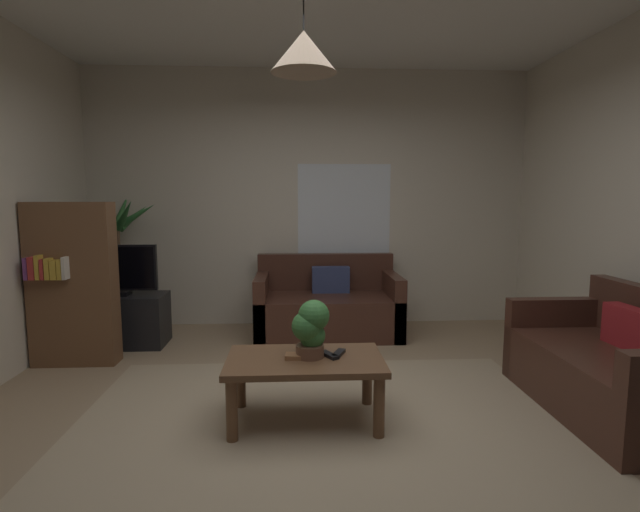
{
  "coord_description": "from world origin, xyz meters",
  "views": [
    {
      "loc": [
        -0.17,
        -2.87,
        1.44
      ],
      "look_at": [
        0.0,
        0.3,
        1.05
      ],
      "focal_mm": 27.02,
      "sensor_mm": 36.0,
      "label": 1
    }
  ],
  "objects_px": {
    "couch_under_window": "(327,308)",
    "remote_on_table_1": "(329,355)",
    "bookshelf_corner": "(72,284)",
    "tv": "(115,270)",
    "book_on_table_0": "(295,356)",
    "tv_stand": "(119,320)",
    "remote_on_table_0": "(338,354)",
    "couch_right_side": "(615,372)",
    "potted_palm_corner": "(120,267)",
    "potted_plant_on_table": "(311,327)",
    "pendant_lamp": "(304,52)",
    "coffee_table": "(305,369)"
  },
  "relations": [
    {
      "from": "book_on_table_0",
      "to": "tv_stand",
      "type": "xyz_separation_m",
      "value": [
        -1.71,
        1.71,
        -0.19
      ]
    },
    {
      "from": "remote_on_table_0",
      "to": "tv_stand",
      "type": "xyz_separation_m",
      "value": [
        -1.99,
        1.67,
        -0.18
      ]
    },
    {
      "from": "couch_right_side",
      "to": "tv",
      "type": "height_order",
      "value": "tv"
    },
    {
      "from": "potted_palm_corner",
      "to": "book_on_table_0",
      "type": "bearing_deg",
      "value": -49.35
    },
    {
      "from": "couch_right_side",
      "to": "remote_on_table_1",
      "type": "xyz_separation_m",
      "value": [
        -1.92,
        -0.0,
        0.16
      ]
    },
    {
      "from": "couch_right_side",
      "to": "remote_on_table_1",
      "type": "relative_size",
      "value": 9.04
    },
    {
      "from": "remote_on_table_0",
      "to": "remote_on_table_1",
      "type": "bearing_deg",
      "value": 44.83
    },
    {
      "from": "couch_under_window",
      "to": "bookshelf_corner",
      "type": "distance_m",
      "value": 2.42
    },
    {
      "from": "couch_right_side",
      "to": "coffee_table",
      "type": "distance_m",
      "value": 2.07
    },
    {
      "from": "book_on_table_0",
      "to": "potted_plant_on_table",
      "type": "xyz_separation_m",
      "value": [
        0.1,
        0.02,
        0.18
      ]
    },
    {
      "from": "pendant_lamp",
      "to": "book_on_table_0",
      "type": "bearing_deg",
      "value": -175.97
    },
    {
      "from": "couch_right_side",
      "to": "bookshelf_corner",
      "type": "relative_size",
      "value": 1.03
    },
    {
      "from": "remote_on_table_0",
      "to": "potted_plant_on_table",
      "type": "distance_m",
      "value": 0.26
    },
    {
      "from": "coffee_table",
      "to": "pendant_lamp",
      "type": "bearing_deg",
      "value": -45.0
    },
    {
      "from": "bookshelf_corner",
      "to": "coffee_table",
      "type": "bearing_deg",
      "value": -31.24
    },
    {
      "from": "tv",
      "to": "remote_on_table_1",
      "type": "bearing_deg",
      "value": -40.88
    },
    {
      "from": "tv_stand",
      "to": "remote_on_table_0",
      "type": "bearing_deg",
      "value": -39.93
    },
    {
      "from": "couch_right_side",
      "to": "book_on_table_0",
      "type": "bearing_deg",
      "value": -89.35
    },
    {
      "from": "couch_under_window",
      "to": "book_on_table_0",
      "type": "height_order",
      "value": "couch_under_window"
    },
    {
      "from": "remote_on_table_0",
      "to": "tv_stand",
      "type": "relative_size",
      "value": 0.18
    },
    {
      "from": "remote_on_table_0",
      "to": "book_on_table_0",
      "type": "bearing_deg",
      "value": 32.14
    },
    {
      "from": "couch_right_side",
      "to": "potted_plant_on_table",
      "type": "relative_size",
      "value": 3.9
    },
    {
      "from": "couch_right_side",
      "to": "tv_stand",
      "type": "distance_m",
      "value": 4.2
    },
    {
      "from": "coffee_table",
      "to": "tv",
      "type": "height_order",
      "value": "tv"
    },
    {
      "from": "tv",
      "to": "potted_plant_on_table",
      "type": "bearing_deg",
      "value": -42.66
    },
    {
      "from": "bookshelf_corner",
      "to": "remote_on_table_0",
      "type": "bearing_deg",
      "value": -27.81
    },
    {
      "from": "coffee_table",
      "to": "bookshelf_corner",
      "type": "bearing_deg",
      "value": 148.76
    },
    {
      "from": "coffee_table",
      "to": "tv_stand",
      "type": "xyz_separation_m",
      "value": [
        -1.77,
        1.71,
        -0.1
      ]
    },
    {
      "from": "couch_under_window",
      "to": "remote_on_table_1",
      "type": "bearing_deg",
      "value": -93.64
    },
    {
      "from": "bookshelf_corner",
      "to": "tv",
      "type": "bearing_deg",
      "value": 69.6
    },
    {
      "from": "couch_right_side",
      "to": "couch_under_window",
      "type": "bearing_deg",
      "value": -137.75
    },
    {
      "from": "potted_plant_on_table",
      "to": "tv",
      "type": "distance_m",
      "value": 2.47
    },
    {
      "from": "couch_under_window",
      "to": "remote_on_table_1",
      "type": "height_order",
      "value": "couch_under_window"
    },
    {
      "from": "tv_stand",
      "to": "pendant_lamp",
      "type": "bearing_deg",
      "value": -43.9
    },
    {
      "from": "tv_stand",
      "to": "pendant_lamp",
      "type": "height_order",
      "value": "pendant_lamp"
    },
    {
      "from": "remote_on_table_0",
      "to": "potted_plant_on_table",
      "type": "bearing_deg",
      "value": 30.89
    },
    {
      "from": "couch_right_side",
      "to": "remote_on_table_1",
      "type": "height_order",
      "value": "couch_right_side"
    },
    {
      "from": "potted_plant_on_table",
      "to": "tv",
      "type": "xyz_separation_m",
      "value": [
        -1.81,
        1.67,
        0.13
      ]
    },
    {
      "from": "couch_right_side",
      "to": "tv",
      "type": "relative_size",
      "value": 1.85
    },
    {
      "from": "potted_plant_on_table",
      "to": "bookshelf_corner",
      "type": "xyz_separation_m",
      "value": [
        -2.0,
        1.17,
        0.09
      ]
    },
    {
      "from": "couch_right_side",
      "to": "potted_palm_corner",
      "type": "distance_m",
      "value": 4.51
    },
    {
      "from": "couch_under_window",
      "to": "couch_right_side",
      "type": "bearing_deg",
      "value": -47.75
    },
    {
      "from": "couch_under_window",
      "to": "remote_on_table_1",
      "type": "distance_m",
      "value": 1.99
    },
    {
      "from": "potted_plant_on_table",
      "to": "pendant_lamp",
      "type": "distance_m",
      "value": 1.68
    },
    {
      "from": "couch_right_side",
      "to": "remote_on_table_0",
      "type": "bearing_deg",
      "value": -90.63
    },
    {
      "from": "couch_right_side",
      "to": "potted_plant_on_table",
      "type": "bearing_deg",
      "value": -89.89
    },
    {
      "from": "remote_on_table_0",
      "to": "tv_stand",
      "type": "distance_m",
      "value": 2.61
    },
    {
      "from": "book_on_table_0",
      "to": "tv_stand",
      "type": "bearing_deg",
      "value": 134.93
    },
    {
      "from": "coffee_table",
      "to": "potted_plant_on_table",
      "type": "xyz_separation_m",
      "value": [
        0.04,
        0.02,
        0.27
      ]
    },
    {
      "from": "tv",
      "to": "pendant_lamp",
      "type": "distance_m",
      "value": 2.89
    }
  ]
}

